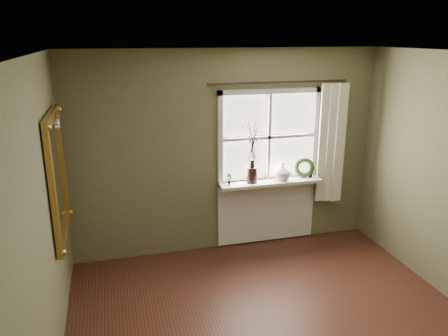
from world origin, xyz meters
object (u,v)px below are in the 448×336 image
cream_vase (283,171)px  gilt_mirror (58,176)px  wreath (304,170)px  dark_jug (252,175)px

cream_vase → gilt_mirror: gilt_mirror is taller
gilt_mirror → wreath: bearing=13.4°
cream_vase → wreath: (0.32, 0.04, -0.01)m
cream_vase → gilt_mirror: (-2.68, -0.67, 0.38)m
cream_vase → gilt_mirror: size_ratio=0.18×
dark_jug → cream_vase: cream_vase is taller
wreath → cream_vase: bearing=-153.3°
wreath → gilt_mirror: (-3.01, -0.71, 0.39)m
wreath → gilt_mirror: bearing=-147.0°
dark_jug → wreath: (0.75, 0.04, 0.00)m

